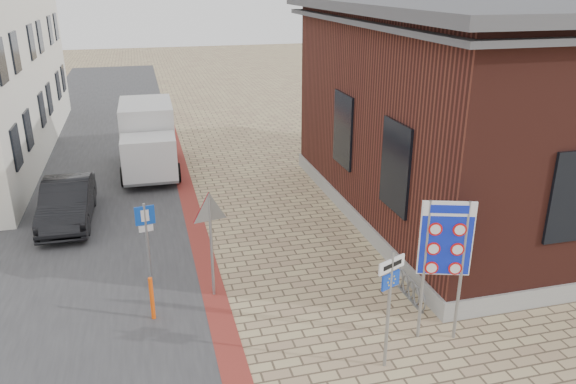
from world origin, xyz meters
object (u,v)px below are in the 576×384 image
essen_sign (390,291)px  bollard (152,299)px  sedan (67,202)px  parking_sign (146,231)px  box_truck (148,138)px  border_sign (446,241)px

essen_sign → bollard: 5.50m
sedan → essen_sign: essen_sign is taller
parking_sign → bollard: size_ratio=2.07×
parking_sign → sedan: bearing=108.2°
box_truck → parking_sign: 9.43m
sedan → box_truck: box_truck is taller
box_truck → essen_sign: 14.67m
sedan → border_sign: (8.42, -8.71, 1.64)m
box_truck → essen_sign: (4.20, -14.05, 0.34)m
essen_sign → sedan: bearing=101.7°
border_sign → parking_sign: bearing=164.6°
box_truck → sedan: bearing=-119.2°
border_sign → parking_sign: border_sign is taller
box_truck → bollard: 11.16m
box_truck → essen_sign: bearing=-72.5°
bollard → parking_sign: bearing=90.0°
box_truck → border_sign: size_ratio=1.61×
parking_sign → essen_sign: bearing=-54.9°
sedan → bollard: (2.42, -6.41, -0.15)m
border_sign → parking_sign: (-6.00, 4.00, -0.84)m
essen_sign → parking_sign: essen_sign is taller
sedan → border_sign: size_ratio=1.30×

